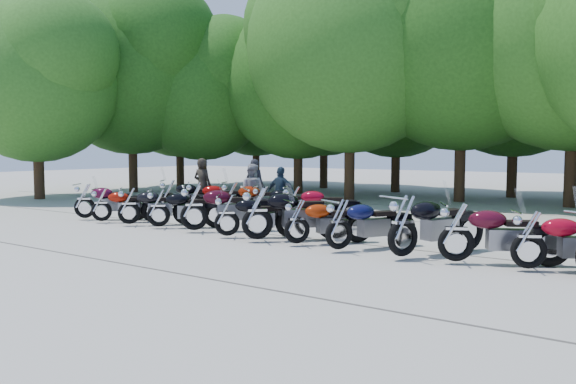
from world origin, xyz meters
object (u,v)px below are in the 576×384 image
Objects in this scene: motorcycle_16 at (262,201)px; motorcycle_8 at (339,222)px; motorcycle_7 at (297,220)px; motorcycle_9 at (403,223)px; motorcycle_14 at (196,197)px; motorcycle_2 at (129,204)px; motorcycle_10 at (456,230)px; motorcycle_11 at (529,237)px; rider_1 at (252,191)px; rider_3 at (255,185)px; motorcycle_6 at (257,211)px; motorcycle_15 at (231,198)px; motorcycle_3 at (158,206)px; rider_0 at (203,186)px; motorcycle_0 at (84,199)px; motorcycle_17 at (293,203)px; motorcycle_1 at (101,203)px; motorcycle_5 at (227,214)px; motorcycle_4 at (194,206)px; motorcycle_13 at (169,195)px; rider_2 at (281,193)px.

motorcycle_8 is at bearing -149.29° from motorcycle_16.
motorcycle_7 is 4.21m from motorcycle_16.
motorcycle_9 reaches higher than motorcycle_14.
motorcycle_9 reaches higher than motorcycle_16.
motorcycle_10 is at bearing -135.38° from motorcycle_2.
motorcycle_2 is 10.47m from motorcycle_11.
rider_3 reaches higher than rider_1.
motorcycle_15 is at bearing 1.35° from motorcycle_6.
motorcycle_3 is 1.16× the size of rider_0.
motorcycle_0 is at bearing 50.47° from rider_3.
motorcycle_7 is 6.33m from motorcycle_14.
motorcycle_3 is 0.95× the size of motorcycle_17.
rider_0 is at bearing -51.84° from motorcycle_1.
motorcycle_1 is at bearing -132.85° from motorcycle_0.
motorcycle_5 is at bearing -136.46° from motorcycle_2.
motorcycle_4 is at bearing 44.02° from motorcycle_5.
motorcycle_3 is 0.93× the size of motorcycle_13.
motorcycle_10 is at bearing -142.70° from motorcycle_7.
rider_3 reaches higher than motorcycle_0.
rider_0 is at bearing 1.63° from motorcycle_9.
motorcycle_15 is at bearing -87.59° from motorcycle_0.
rider_0 reaches higher than motorcycle_6.
motorcycle_13 is at bearing 16.26° from motorcycle_7.
motorcycle_5 is 4.56m from motorcycle_9.
motorcycle_7 is at bearing -150.28° from motorcycle_15.
rider_1 is at bearing -6.26° from motorcycle_8.
motorcycle_3 is 1.33× the size of rider_2.
rider_0 is 2.05m from rider_1.
motorcycle_1 is 0.88× the size of motorcycle_10.
motorcycle_9 is at bearing 68.31° from motorcycle_11.
motorcycle_8 is 1.03× the size of motorcycle_11.
motorcycle_1 is 2.26m from motorcycle_3.
motorcycle_2 is 1.04× the size of motorcycle_7.
motorcycle_13 is (-7.90, 2.71, 0.02)m from motorcycle_8.
rider_2 reaches higher than motorcycle_7.
motorcycle_2 is 0.97× the size of motorcycle_14.
motorcycle_5 is 3.83m from rider_2.
motorcycle_9 is 9.18m from rider_3.
rider_3 is (-3.07, 5.02, 0.31)m from motorcycle_5.
rider_1 reaches higher than motorcycle_2.
motorcycle_4 is 2.68m from motorcycle_16.
motorcycle_9 is 5.24m from motorcycle_17.
motorcycle_11 is 9.61m from rider_1.
motorcycle_15 is at bearing 99.98° from rider_3.
motorcycle_9 is (4.56, -0.09, 0.12)m from motorcycle_5.
motorcycle_5 is at bearing -168.24° from motorcycle_15.
motorcycle_1 is 4.53m from rider_1.
motorcycle_6 is 5.47m from motorcycle_14.
rider_1 reaches higher than motorcycle_8.
motorcycle_9 is 8.75m from motorcycle_14.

